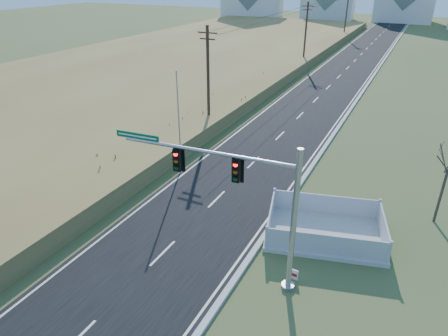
# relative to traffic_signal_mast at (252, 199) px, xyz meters

# --- Properties ---
(ground) EXTENTS (260.00, 260.00, 0.00)m
(ground) POSITION_rel_traffic_signal_mast_xyz_m (-4.65, 1.59, -4.30)
(ground) COLOR #415629
(ground) RESTS_ON ground
(road) EXTENTS (8.00, 180.00, 0.06)m
(road) POSITION_rel_traffic_signal_mast_xyz_m (-4.65, 51.59, -4.27)
(road) COLOR black
(road) RESTS_ON ground
(curb) EXTENTS (0.30, 180.00, 0.18)m
(curb) POSITION_rel_traffic_signal_mast_xyz_m (-0.50, 51.59, -4.21)
(curb) COLOR #B2AFA8
(curb) RESTS_ON ground
(reed_marsh) EXTENTS (38.00, 110.00, 1.30)m
(reed_marsh) POSITION_rel_traffic_signal_mast_xyz_m (-28.65, 41.59, -3.65)
(reed_marsh) COLOR #9D8646
(reed_marsh) RESTS_ON ground
(utility_pole_near) EXTENTS (1.80, 0.26, 9.00)m
(utility_pole_near) POSITION_rel_traffic_signal_mast_xyz_m (-11.15, 16.59, 0.39)
(utility_pole_near) COLOR #422D1E
(utility_pole_near) RESTS_ON ground
(utility_pole_mid) EXTENTS (1.80, 0.26, 9.00)m
(utility_pole_mid) POSITION_rel_traffic_signal_mast_xyz_m (-11.15, 46.59, 0.39)
(utility_pole_mid) COLOR #422D1E
(utility_pole_mid) RESTS_ON ground
(utility_pole_far) EXTENTS (1.80, 0.26, 9.00)m
(utility_pole_far) POSITION_rel_traffic_signal_mast_xyz_m (-11.15, 76.59, 0.39)
(utility_pole_far) COLOR #422D1E
(utility_pole_far) RESTS_ON ground
(traffic_signal_mast) EXTENTS (8.73, 1.00, 6.96)m
(traffic_signal_mast) POSITION_rel_traffic_signal_mast_xyz_m (0.00, 0.00, 0.00)
(traffic_signal_mast) COLOR #9EA0A5
(traffic_signal_mast) RESTS_ON ground
(fence_enclosure) EXTENTS (7.10, 5.68, 1.43)m
(fence_enclosure) POSITION_rel_traffic_signal_mast_xyz_m (2.35, 4.87, -4.02)
(fence_enclosure) COLOR #B7B5AD
(fence_enclosure) RESTS_ON ground
(open_sign) EXTENTS (0.45, 0.09, 0.56)m
(open_sign) POSITION_rel_traffic_signal_mast_xyz_m (1.90, 0.78, -4.00)
(open_sign) COLOR white
(open_sign) RESTS_ON ground
(flagpole) EXTENTS (0.32, 0.32, 7.21)m
(flagpole) POSITION_rel_traffic_signal_mast_xyz_m (-8.95, 8.28, -1.42)
(flagpole) COLOR #B7B5AD
(flagpole) RESTS_ON ground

